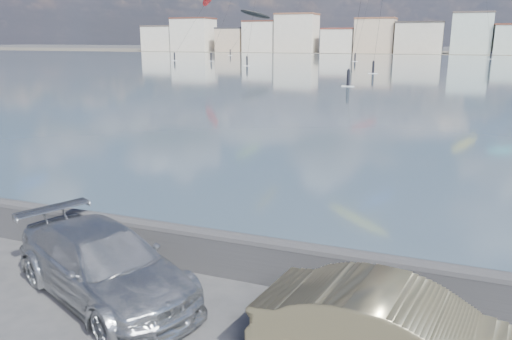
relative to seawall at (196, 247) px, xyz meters
The scene contains 8 objects.
ground 2.76m from the seawall, 90.00° to the right, with size 700.00×700.00×0.00m, color #333335.
bay_water 88.80m from the seawall, 90.00° to the left, with size 500.00×177.00×0.00m, color #405C65.
far_shore_strip 197.30m from the seawall, 90.00° to the left, with size 500.00×60.00×0.00m, color #4C473D.
seawall is the anchor object (origin of this frame).
far_buildings 183.39m from the seawall, 89.59° to the left, with size 240.79×13.26×14.60m.
car_silver 2.16m from the seawall, 123.77° to the right, with size 2.07×5.08×1.47m, color #B9BDC1.
car_champagne 5.43m from the seawall, 26.65° to the right, with size 1.65×4.72×1.56m, color tan.
kitesurfer_13 161.75m from the seawall, 110.49° to the left, with size 10.00×16.69×15.15m.
Camera 1 is at (5.14, -6.84, 5.27)m, focal length 35.00 mm.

